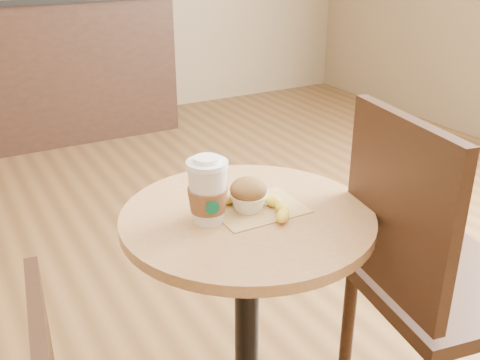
{
  "coord_description": "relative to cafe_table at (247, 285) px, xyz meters",
  "views": [
    {
      "loc": [
        -0.54,
        -1.08,
        1.43
      ],
      "look_at": [
        0.12,
        0.11,
        0.83
      ],
      "focal_mm": 42.0,
      "sensor_mm": 36.0,
      "label": 1
    }
  ],
  "objects": [
    {
      "name": "chair_right",
      "position": [
        0.43,
        -0.26,
        0.04
      ],
      "size": [
        0.52,
        0.52,
        1.03
      ],
      "rotation": [
        0.0,
        0.0,
        1.4
      ],
      "color": "#301C11",
      "rests_on": "ground"
    },
    {
      "name": "banana",
      "position": [
        0.03,
        -0.01,
        0.25
      ],
      "size": [
        0.23,
        0.26,
        0.03
      ],
      "primitive_type": null,
      "rotation": [
        0.0,
        0.0,
        0.38
      ],
      "color": "yellow",
      "rests_on": "kraft_bag"
    },
    {
      "name": "service_counter",
      "position": [
        -0.12,
        3.11,
        -0.0
      ],
      "size": [
        2.3,
        0.65,
        1.04
      ],
      "color": "black",
      "rests_on": "ground"
    },
    {
      "name": "coffee_cup",
      "position": [
        -0.11,
        0.01,
        0.31
      ],
      "size": [
        0.1,
        0.11,
        0.18
      ],
      "rotation": [
        0.0,
        0.0,
        -0.24
      ],
      "color": "silver",
      "rests_on": "cafe_table"
    },
    {
      "name": "kraft_bag",
      "position": [
        0.04,
        0.01,
        0.23
      ],
      "size": [
        0.24,
        0.18,
        0.0
      ],
      "primitive_type": "cube",
      "rotation": [
        0.0,
        0.0,
        0.0
      ],
      "color": "#A88651",
      "rests_on": "cafe_table"
    },
    {
      "name": "cafe_table",
      "position": [
        0.0,
        0.0,
        0.0
      ],
      "size": [
        0.67,
        0.67,
        0.75
      ],
      "color": "black",
      "rests_on": "ground"
    },
    {
      "name": "muffin",
      "position": [
        0.01,
        0.01,
        0.27
      ],
      "size": [
        0.1,
        0.1,
        0.09
      ],
      "color": "white",
      "rests_on": "kraft_bag"
    }
  ]
}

